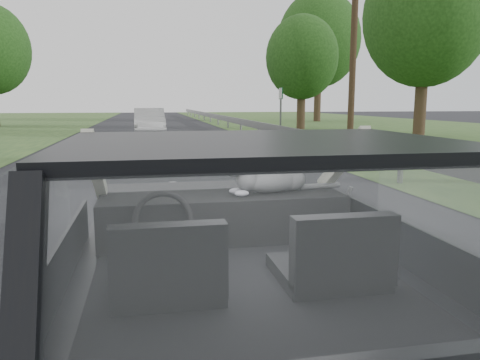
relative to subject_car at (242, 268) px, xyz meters
name	(u,v)px	position (x,y,z in m)	size (l,w,h in m)	color
subject_car	(242,268)	(0.00, 0.00, 0.00)	(1.80, 4.00, 1.45)	black
dashboard	(223,217)	(0.00, 0.62, 0.12)	(1.58, 0.45, 0.30)	black
driver_seat	(168,263)	(-0.40, -0.29, 0.16)	(0.50, 0.72, 0.42)	black
passenger_seat	(334,252)	(0.40, -0.29, 0.16)	(0.50, 0.72, 0.42)	black
steering_wheel	(163,221)	(-0.40, 0.33, 0.20)	(0.36, 0.36, 0.04)	black
cat	(272,179)	(0.34, 0.64, 0.37)	(0.63, 0.20, 0.28)	#9C9C9C
guardrail	(322,139)	(4.30, 10.00, -0.15)	(0.05, 90.00, 0.32)	gray
other_car	(149,122)	(-0.34, 20.32, -0.07)	(1.57, 3.97, 1.31)	silver
highway_sign	(281,112)	(5.75, 19.12, 0.40)	(0.09, 0.90, 2.25)	#0D4520
utility_pole	(354,44)	(7.27, 14.66, 3.02)	(0.24, 0.24, 7.48)	black
tree_1	(424,44)	(11.62, 16.91, 3.37)	(5.41, 5.41, 8.20)	#17360F
tree_2	(302,74)	(8.47, 24.19, 2.45)	(4.19, 4.19, 6.35)	#17360F
tree_3	(319,59)	(13.30, 34.41, 4.28)	(6.61, 6.61, 10.01)	#17360F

